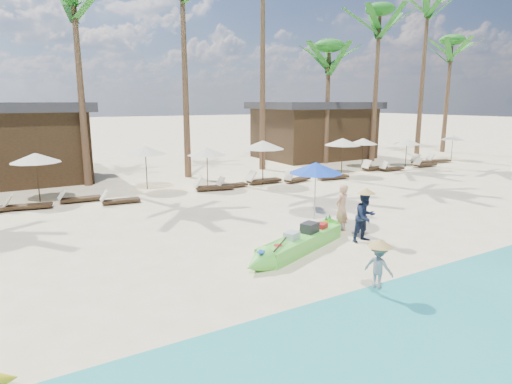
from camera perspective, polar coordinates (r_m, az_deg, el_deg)
ground at (r=12.40m, az=5.71°, el=-8.58°), size 240.00×240.00×0.00m
wet_sand_strip at (r=9.22m, az=25.13°, el=-17.31°), size 240.00×4.50×0.01m
green_canoe at (r=12.89m, az=6.07°, el=-6.62°), size 5.46×2.46×0.73m
tourist at (r=14.67m, az=11.34°, el=-2.14°), size 0.69×0.55×1.64m
vendor_green at (r=13.83m, az=14.34°, el=-3.22°), size 0.78×0.61×1.61m
vendor_yellow at (r=10.17m, az=16.04°, el=-9.49°), size 0.60×0.77×1.04m
blue_umbrella at (r=15.93m, az=7.97°, el=3.21°), size 2.00×2.00×2.15m
resort_parasol_4 at (r=20.90m, az=-27.33°, el=4.08°), size 2.10×2.10×2.17m
lounger_4_left at (r=19.85m, az=-28.35°, el=-1.52°), size 1.84×0.89×0.60m
lounger_4_right at (r=20.31m, az=-22.69°, el=-0.73°), size 1.79×0.62×0.60m
resort_parasol_5 at (r=22.04m, az=-14.55°, el=5.43°), size 2.13×2.13×2.19m
lounger_5_left at (r=19.41m, az=-17.91°, el=-0.97°), size 1.68×0.66×0.56m
resort_parasol_6 at (r=21.97m, az=-6.56°, el=5.40°), size 2.00×2.00×2.06m
lounger_6_left at (r=21.33m, az=-5.90°, el=0.78°), size 2.05×1.04×0.67m
lounger_6_right at (r=21.90m, az=-3.44°, el=1.02°), size 1.66×0.54×0.56m
resort_parasol_7 at (r=22.61m, az=0.92°, el=6.31°), size 2.27×2.27×2.34m
lounger_7_left at (r=22.96m, az=0.80°, el=1.64°), size 1.97×0.61×0.67m
lounger_7_right at (r=23.53m, az=5.35°, el=1.78°), size 1.83×0.95×0.59m
resort_parasol_8 at (r=26.10m, az=11.48°, el=6.58°), size 2.15×2.15×2.21m
lounger_8_left at (r=24.58m, az=9.94°, el=2.14°), size 1.99×0.81×0.66m
resort_parasol_9 at (r=29.25m, az=14.11°, el=6.58°), size 1.91×1.91×1.97m
lounger_9_left at (r=28.49m, az=15.40°, el=3.20°), size 1.86×0.60×0.63m
lounger_9_right at (r=28.61m, az=17.53°, el=3.08°), size 1.73×0.62×0.58m
resort_parasol_10 at (r=30.50m, az=19.49°, el=6.36°), size 1.85×1.85×1.90m
lounger_10_left at (r=32.38m, az=21.33°, el=3.85°), size 2.01×0.79×0.67m
lounger_10_right at (r=31.06m, az=21.49°, el=3.48°), size 1.80×0.62×0.60m
resort_parasol_11 at (r=35.79m, az=24.79°, el=6.61°), size 1.81×1.81×1.86m
lounger_11_left at (r=33.62m, az=23.03°, el=3.95°), size 1.89×0.97×0.61m
palm_3 at (r=24.27m, az=-23.06°, el=21.13°), size 2.08×2.08×10.52m
palm_4 at (r=25.57m, az=-9.76°, el=23.34°), size 2.08×2.08×11.70m
palm_6 at (r=31.08m, az=9.68°, el=16.81°), size 2.08×2.08×8.51m
palm_7 at (r=33.19m, az=16.05°, el=19.59°), size 2.08×2.08×11.08m
palm_8 at (r=36.46m, az=21.83°, el=20.38°), size 2.08×2.08×12.70m
palm_9 at (r=41.13m, az=24.54°, el=16.12°), size 2.08×2.08×9.82m
pavilion_east at (r=34.08m, az=7.67°, el=8.26°), size 8.80×6.60×4.30m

